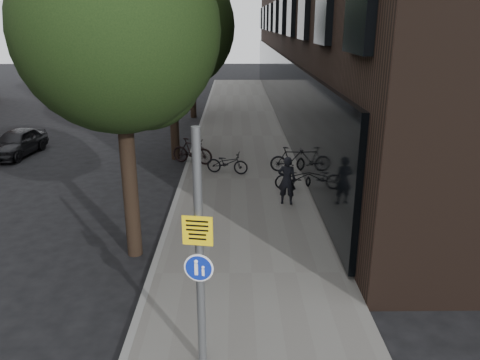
{
  "coord_description": "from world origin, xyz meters",
  "views": [
    {
      "loc": [
        -0.12,
        -5.94,
        5.47
      ],
      "look_at": [
        -0.0,
        4.29,
        2.0
      ],
      "focal_mm": 35.0,
      "sensor_mm": 36.0,
      "label": 1
    }
  ],
  "objects_px": {
    "pedestrian": "(287,180)",
    "parked_bike_facade_near": "(298,177)",
    "signpost": "(200,254)",
    "parked_car_near": "(17,142)"
  },
  "relations": [
    {
      "from": "pedestrian",
      "to": "parked_bike_facade_near",
      "type": "xyz_separation_m",
      "value": [
        0.53,
        1.31,
        -0.34
      ]
    },
    {
      "from": "signpost",
      "to": "parked_car_near",
      "type": "xyz_separation_m",
      "value": [
        -8.8,
        13.21,
        -1.56
      ]
    },
    {
      "from": "signpost",
      "to": "pedestrian",
      "type": "bearing_deg",
      "value": 82.63
    },
    {
      "from": "pedestrian",
      "to": "parked_bike_facade_near",
      "type": "bearing_deg",
      "value": -101.27
    },
    {
      "from": "signpost",
      "to": "pedestrian",
      "type": "height_order",
      "value": "signpost"
    },
    {
      "from": "parked_bike_facade_near",
      "to": "parked_car_near",
      "type": "distance_m",
      "value": 12.41
    },
    {
      "from": "parked_bike_facade_near",
      "to": "pedestrian",
      "type": "bearing_deg",
      "value": 155.22
    },
    {
      "from": "parked_car_near",
      "to": "pedestrian",
      "type": "bearing_deg",
      "value": -22.28
    },
    {
      "from": "signpost",
      "to": "parked_car_near",
      "type": "height_order",
      "value": "signpost"
    },
    {
      "from": "signpost",
      "to": "pedestrian",
      "type": "xyz_separation_m",
      "value": [
        2.13,
        7.13,
        -1.25
      ]
    }
  ]
}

